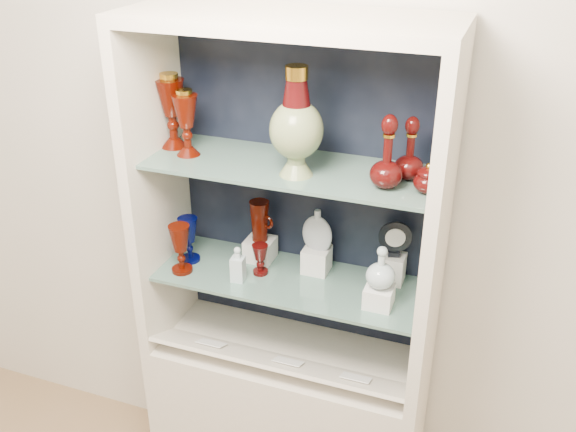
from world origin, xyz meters
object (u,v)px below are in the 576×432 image
(ruby_goblet_tall, at_px, (180,249))
(ruby_pitcher, at_px, (260,221))
(pedestal_lamp_right, at_px, (186,123))
(clear_square_bottle, at_px, (238,264))
(enamel_urn, at_px, (296,122))
(clear_round_decanter, at_px, (381,268))
(flat_flask, at_px, (317,229))
(ruby_goblet_small, at_px, (260,259))
(pedestal_lamp_left, at_px, (172,111))
(ruby_decanter_a, at_px, (388,148))
(cobalt_goblet, at_px, (189,239))
(cameo_medallion, at_px, (395,238))
(ruby_decanter_b, at_px, (411,147))
(lidded_bowl, at_px, (428,178))

(ruby_goblet_tall, distance_m, ruby_pitcher, 0.29)
(pedestal_lamp_right, distance_m, clear_square_bottle, 0.50)
(enamel_urn, distance_m, clear_round_decanter, 0.53)
(pedestal_lamp_right, relative_size, flat_flask, 1.43)
(clear_square_bottle, bearing_deg, ruby_goblet_small, 51.39)
(pedestal_lamp_left, relative_size, ruby_goblet_tall, 1.40)
(enamel_urn, relative_size, ruby_goblet_small, 2.98)
(pedestal_lamp_left, xyz_separation_m, flat_flask, (0.50, 0.05, -0.38))
(pedestal_lamp_left, height_order, clear_round_decanter, pedestal_lamp_left)
(clear_square_bottle, bearing_deg, enamel_urn, 4.20)
(ruby_decanter_a, height_order, flat_flask, ruby_decanter_a)
(pedestal_lamp_left, distance_m, ruby_decanter_a, 0.75)
(ruby_decanter_a, bearing_deg, cobalt_goblet, 175.83)
(ruby_decanter_a, xyz_separation_m, clear_round_decanter, (0.01, 0.00, -0.40))
(cameo_medallion, bearing_deg, clear_round_decanter, -108.26)
(ruby_decanter_b, relative_size, lidded_bowl, 2.22)
(ruby_pitcher, height_order, cameo_medallion, cameo_medallion)
(ruby_goblet_tall, xyz_separation_m, ruby_pitcher, (0.23, 0.17, 0.06))
(flat_flask, bearing_deg, lidded_bowl, -13.89)
(pedestal_lamp_right, distance_m, lidded_bowl, 0.79)
(ruby_goblet_small, bearing_deg, flat_flask, 25.02)
(lidded_bowl, bearing_deg, enamel_urn, -179.30)
(ruby_goblet_small, bearing_deg, pedestal_lamp_right, -175.51)
(lidded_bowl, bearing_deg, ruby_pitcher, 166.46)
(pedestal_lamp_left, relative_size, ruby_pitcher, 1.68)
(cobalt_goblet, height_order, ruby_pitcher, ruby_pitcher)
(ruby_decanter_b, distance_m, cameo_medallion, 0.37)
(lidded_bowl, xyz_separation_m, flat_flask, (-0.37, 0.13, -0.30))
(ruby_pitcher, bearing_deg, clear_round_decanter, 2.56)
(pedestal_lamp_right, height_order, ruby_goblet_small, pedestal_lamp_right)
(lidded_bowl, distance_m, ruby_goblet_small, 0.69)
(ruby_pitcher, relative_size, flat_flask, 0.98)
(flat_flask, height_order, cameo_medallion, flat_flask)
(clear_round_decanter, bearing_deg, lidded_bowl, 0.94)
(cobalt_goblet, relative_size, ruby_goblet_small, 1.51)
(ruby_pitcher, bearing_deg, cameo_medallion, 21.56)
(clear_square_bottle, bearing_deg, ruby_goblet_tall, -176.35)
(ruby_decanter_b, distance_m, ruby_pitcher, 0.64)
(ruby_goblet_small, distance_m, cameo_medallion, 0.47)
(ruby_goblet_small, bearing_deg, ruby_goblet_tall, -162.90)
(ruby_decanter_a, xyz_separation_m, cobalt_goblet, (-0.70, 0.05, -0.46))
(cameo_medallion, bearing_deg, clear_square_bottle, -175.05)
(cobalt_goblet, distance_m, flat_flask, 0.47)
(pedestal_lamp_right, height_order, ruby_pitcher, pedestal_lamp_right)
(clear_round_decanter, bearing_deg, cobalt_goblet, 176.25)
(enamel_urn, height_order, ruby_pitcher, enamel_urn)
(pedestal_lamp_left, relative_size, ruby_decanter_b, 1.21)
(pedestal_lamp_left, xyz_separation_m, cobalt_goblet, (0.05, -0.04, -0.46))
(pedestal_lamp_right, relative_size, ruby_pitcher, 1.46)
(pedestal_lamp_left, distance_m, clear_square_bottle, 0.56)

